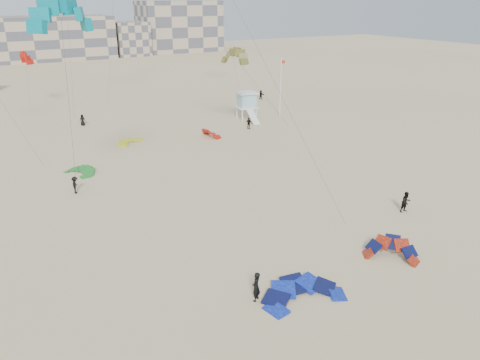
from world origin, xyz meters
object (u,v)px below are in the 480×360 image
kite_ground_blue (303,298)px  lifeguard_tower_near (247,106)px  kite_ground_orange (390,258)px  kitesurfer_main (256,287)px

kite_ground_blue → lifeguard_tower_near: lifeguard_tower_near is taller
lifeguard_tower_near → kite_ground_orange: bearing=-98.0°
kite_ground_orange → lifeguard_tower_near: bearing=123.2°
kite_ground_blue → kite_ground_orange: kite_ground_orange is taller
kite_ground_blue → kite_ground_orange: 8.15m
kitesurfer_main → lifeguard_tower_near: 44.55m
kite_ground_orange → lifeguard_tower_near: (11.22, 39.17, 2.01)m
kite_ground_orange → kitesurfer_main: bearing=-133.1°
kite_ground_blue → lifeguard_tower_near: size_ratio=0.89×
kite_ground_orange → kitesurfer_main: kitesurfer_main is taller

